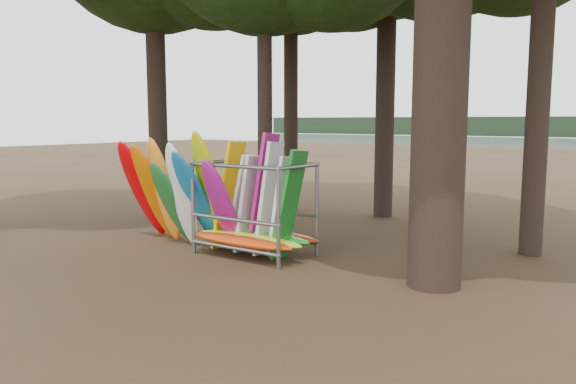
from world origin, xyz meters
The scene contains 3 objects.
ground centered at (0.00, 0.00, 0.00)m, with size 120.00×120.00×0.00m, color #47331E.
kayak_row centered at (-1.74, 0.10, 1.29)m, with size 3.69×1.82×3.04m.
storage_rack centered at (0.46, 0.46, 1.02)m, with size 3.00×1.54×2.88m.
Camera 1 is at (8.62, -9.64, 3.14)m, focal length 35.00 mm.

